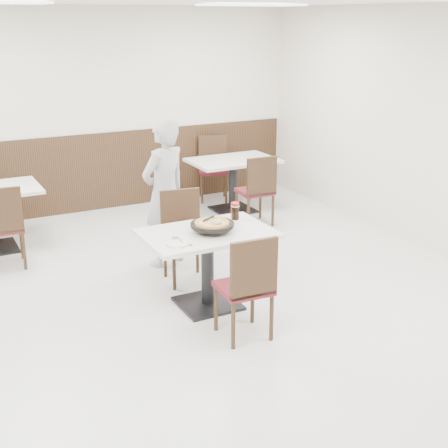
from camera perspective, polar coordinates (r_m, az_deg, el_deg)
name	(u,v)px	position (r m, az deg, el deg)	size (l,w,h in m)	color
floor	(206,301)	(6.16, -1.65, -7.04)	(7.00, 7.00, 0.00)	#B4B5AF
wall_back	(95,112)	(8.94, -11.70, 10.04)	(6.00, 0.04, 2.80)	beige
wall_right	(446,134)	(7.48, 19.62, 7.76)	(0.04, 7.00, 2.80)	beige
wainscot_back	(99,172)	(9.08, -11.32, 4.71)	(5.90, 0.03, 1.10)	black
fluo_panel_d	(252,5)	(7.86, 2.54, 19.38)	(1.20, 0.60, 0.02)	white
main_table	(208,269)	(5.93, -1.52, -4.13)	(1.20, 0.80, 0.75)	silver
chair_near	(243,285)	(5.34, 1.79, -5.61)	(0.42, 0.42, 0.95)	black
chair_far	(186,238)	(6.44, -3.52, -1.32)	(0.42, 0.42, 0.95)	black
trivet	(212,230)	(5.78, -1.14, -0.55)	(0.12, 0.12, 0.04)	black
pizza_pan	(212,228)	(5.77, -1.07, -0.33)	(0.33, 0.33, 0.01)	black
pizza	(212,225)	(5.80, -1.11, -0.08)	(0.33, 0.33, 0.02)	#BD863B
pizza_server	(216,222)	(5.76, -0.70, 0.17)	(0.08, 0.10, 0.00)	silver
napkin	(179,245)	(5.47, -4.15, -1.91)	(0.15, 0.15, 0.00)	white
side_plate	(178,244)	(5.48, -4.26, -1.80)	(0.20, 0.20, 0.01)	silver
fork	(180,240)	(5.54, -4.01, -1.49)	(0.01, 0.15, 0.00)	silver
cola_glass	(235,213)	(6.13, 1.04, 1.02)	(0.07, 0.07, 0.13)	black
red_cup	(235,210)	(6.16, 1.01, 1.25)	(0.08, 0.08, 0.16)	red
diner_person	(165,193)	(6.84, -5.46, 2.85)	(0.60, 0.39, 1.64)	#B4B5B9
bg_chair_left_near	(3,226)	(7.24, -19.54, -0.15)	(0.42, 0.42, 0.95)	black
bg_table_right	(233,185)	(8.86, 0.82, 3.57)	(1.20, 0.80, 0.75)	silver
bg_chair_right_near	(255,190)	(8.26, 2.83, 3.15)	(0.42, 0.42, 0.95)	black
bg_chair_right_far	(213,169)	(9.37, -0.98, 5.02)	(0.42, 0.42, 0.95)	black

